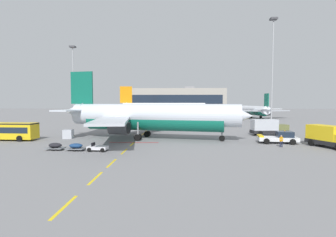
% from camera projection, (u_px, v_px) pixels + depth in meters
% --- Properties ---
extents(ground, '(400.00, 400.00, 0.00)m').
position_uv_depth(ground, '(244.00, 131.00, 61.12)').
color(ground, slate).
extents(apron_paint_markings, '(8.00, 96.89, 0.01)m').
position_uv_depth(apron_paint_markings, '(145.00, 132.00, 59.14)').
color(apron_paint_markings, yellow).
rests_on(apron_paint_markings, ground).
extents(airliner_foreground, '(34.65, 33.94, 12.20)m').
position_uv_depth(airliner_foreground, '(150.00, 117.00, 48.01)').
color(airliner_foreground, silver).
rests_on(airliner_foreground, ground).
extents(pushback_tug, '(6.31, 3.79, 2.08)m').
position_uv_depth(pushback_tug, '(279.00, 138.00, 43.21)').
color(pushback_tug, silver).
rests_on(pushback_tug, ground).
extents(airliner_mid_left, '(27.15, 27.47, 9.62)m').
position_uv_depth(airliner_mid_left, '(255.00, 110.00, 109.93)').
color(airliner_mid_left, silver).
rests_on(airliner_mid_left, ground).
extents(airliner_far_center, '(34.71, 34.43, 12.16)m').
position_uv_depth(airliner_far_center, '(163.00, 109.00, 99.66)').
color(airliner_far_center, white).
rests_on(airliner_far_center, ground).
extents(apron_shuttle_bus, '(12.15, 3.49, 3.00)m').
position_uv_depth(apron_shuttle_bus, '(2.00, 130.00, 46.54)').
color(apron_shuttle_bus, yellow).
rests_on(apron_shuttle_bus, ground).
extents(catering_truck, '(4.76, 7.39, 3.14)m').
position_uv_depth(catering_truck, '(329.00, 136.00, 39.02)').
color(catering_truck, black).
rests_on(catering_truck, ground).
extents(fuel_service_truck, '(7.19, 3.16, 3.14)m').
position_uv_depth(fuel_service_truck, '(268.00, 127.00, 53.22)').
color(fuel_service_truck, black).
rests_on(fuel_service_truck, ground).
extents(baggage_train, '(8.70, 2.38, 1.14)m').
position_uv_depth(baggage_train, '(76.00, 147.00, 36.64)').
color(baggage_train, silver).
rests_on(baggage_train, ground).
extents(ground_crew_worker, '(0.62, 0.49, 1.72)m').
position_uv_depth(ground_crew_worker, '(281.00, 140.00, 39.41)').
color(ground_crew_worker, '#191E38').
rests_on(ground_crew_worker, ground).
extents(uld_cargo_container, '(1.69, 1.65, 1.60)m').
position_uv_depth(uld_cargo_container, '(68.00, 134.00, 48.79)').
color(uld_cargo_container, '#B7BCC6').
rests_on(uld_cargo_container, ground).
extents(apron_light_mast_near, '(1.80, 1.80, 24.60)m').
position_uv_depth(apron_light_mast_near, '(73.00, 75.00, 88.31)').
color(apron_light_mast_near, slate).
rests_on(apron_light_mast_near, ground).
extents(apron_light_mast_far, '(1.80, 1.80, 28.84)m').
position_uv_depth(apron_light_mast_far, '(273.00, 61.00, 72.69)').
color(apron_light_mast_far, slate).
rests_on(apron_light_mast_far, ground).
extents(terminal_satellite, '(60.79, 27.23, 16.18)m').
position_uv_depth(terminal_satellite, '(175.00, 101.00, 172.39)').
color(terminal_satellite, '#9E998E').
rests_on(terminal_satellite, ground).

